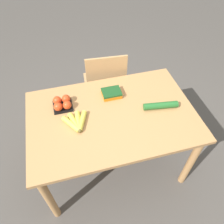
# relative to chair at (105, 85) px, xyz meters

# --- Properties ---
(ground_plane) EXTENTS (12.00, 12.00, 0.00)m
(ground_plane) POSITION_rel_chair_xyz_m (-0.10, -0.64, -0.47)
(ground_plane) COLOR #4C4742
(dining_table) EXTENTS (1.30, 0.86, 0.73)m
(dining_table) POSITION_rel_chair_xyz_m (-0.10, -0.64, 0.16)
(dining_table) COLOR #B27F4C
(dining_table) RESTS_ON ground_plane
(chair) EXTENTS (0.45, 0.43, 0.90)m
(chair) POSITION_rel_chair_xyz_m (0.00, 0.00, 0.00)
(chair) COLOR tan
(chair) RESTS_ON ground_plane
(banana_bunch) EXTENTS (0.20, 0.20, 0.04)m
(banana_bunch) POSITION_rel_chair_xyz_m (-0.37, -0.66, 0.28)
(banana_bunch) COLOR brown
(banana_bunch) RESTS_ON dining_table
(tomato_pack) EXTENTS (0.15, 0.15, 0.08)m
(tomato_pack) POSITION_rel_chair_xyz_m (-0.45, -0.45, 0.30)
(tomato_pack) COLOR black
(tomato_pack) RESTS_ON dining_table
(carrot_bag) EXTENTS (0.16, 0.12, 0.05)m
(carrot_bag) POSITION_rel_chair_xyz_m (-0.04, -0.43, 0.29)
(carrot_bag) COLOR orange
(carrot_bag) RESTS_ON dining_table
(cucumber_near) EXTENTS (0.28, 0.09, 0.05)m
(cucumber_near) POSITION_rel_chair_xyz_m (0.29, -0.67, 0.29)
(cucumber_near) COLOR #236028
(cucumber_near) RESTS_ON dining_table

